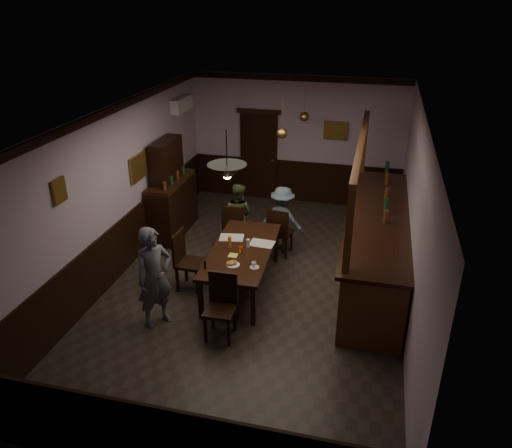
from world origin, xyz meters
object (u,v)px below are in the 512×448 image
(sideboard, at_px, (171,197))
(pendant_brass_mid, at_px, (282,133))
(chair_far_left, at_px, (234,226))
(person_seated_left, at_px, (238,215))
(person_standing, at_px, (154,277))
(soda_can, at_px, (241,250))
(chair_side, at_px, (186,258))
(chair_far_right, at_px, (279,230))
(chair_near, at_px, (221,303))
(bar_counter, at_px, (376,244))
(person_seated_right, at_px, (282,219))
(pendant_iron, at_px, (227,172))
(coffee_cup, at_px, (254,264))
(pendant_brass_far, at_px, (304,117))
(dining_table, at_px, (242,252))

(sideboard, height_order, pendant_brass_mid, pendant_brass_mid)
(chair_far_left, distance_m, person_seated_left, 0.30)
(chair_far_left, xyz_separation_m, person_seated_left, (-0.01, 0.28, 0.11))
(person_standing, relative_size, person_seated_left, 1.24)
(soda_can, bearing_deg, chair_side, -174.56)
(person_seated_left, bearing_deg, chair_far_right, 174.56)
(chair_near, xyz_separation_m, bar_counter, (2.15, 2.28, 0.08))
(person_seated_right, xyz_separation_m, bar_counter, (1.80, -0.60, -0.02))
(person_seated_left, relative_size, pendant_brass_mid, 1.61)
(chair_side, height_order, soda_can, chair_side)
(person_standing, xyz_separation_m, sideboard, (-1.00, 3.05, -0.00))
(pendant_iron, distance_m, pendant_brass_mid, 2.59)
(chair_side, bearing_deg, coffee_cup, -100.61)
(sideboard, relative_size, pendant_brass_far, 2.49)
(chair_side, xyz_separation_m, bar_counter, (3.13, 1.19, 0.06))
(soda_can, bearing_deg, person_seated_left, 107.74)
(chair_far_right, bearing_deg, bar_counter, 177.85)
(chair_far_left, xyz_separation_m, pendant_brass_far, (1.00, 1.94, 1.75))
(person_standing, distance_m, person_seated_left, 2.87)
(pendant_brass_mid, bearing_deg, chair_far_left, -146.82)
(person_standing, height_order, pendant_brass_far, pendant_brass_far)
(person_seated_left, distance_m, soda_can, 1.76)
(person_seated_left, height_order, pendant_brass_far, pendant_brass_far)
(chair_far_right, distance_m, pendant_brass_mid, 1.82)
(person_seated_right, relative_size, pendant_brass_far, 1.62)
(person_seated_left, bearing_deg, sideboard, 1.46)
(chair_far_left, bearing_deg, coffee_cup, 112.68)
(soda_can, relative_size, bar_counter, 0.03)
(dining_table, distance_m, chair_far_right, 1.35)
(coffee_cup, xyz_separation_m, bar_counter, (1.85, 1.50, -0.17))
(chair_far_right, bearing_deg, chair_side, 56.68)
(soda_can, bearing_deg, sideboard, 137.03)
(chair_side, bearing_deg, pendant_iron, -118.16)
(dining_table, height_order, pendant_brass_far, pendant_brass_far)
(person_seated_left, bearing_deg, pendant_iron, 112.95)
(person_seated_left, distance_m, sideboard, 1.53)
(bar_counter, bearing_deg, pendant_brass_mid, 156.93)
(dining_table, xyz_separation_m, chair_far_left, (-0.49, 1.25, -0.14))
(chair_far_left, height_order, chair_side, chair_side)
(pendant_brass_far, bearing_deg, coffee_cup, -92.45)
(chair_far_right, bearing_deg, chair_far_left, 9.95)
(chair_far_right, bearing_deg, dining_table, 80.90)
(pendant_brass_far, bearing_deg, dining_table, -99.01)
(dining_table, bearing_deg, person_seated_left, 108.26)
(dining_table, bearing_deg, bar_counter, 23.78)
(soda_can, bearing_deg, person_standing, -131.86)
(chair_side, height_order, person_seated_right, person_seated_right)
(soda_can, distance_m, pendant_brass_mid, 2.44)
(person_standing, distance_m, bar_counter, 3.92)
(chair_side, bearing_deg, pendant_brass_far, -20.03)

